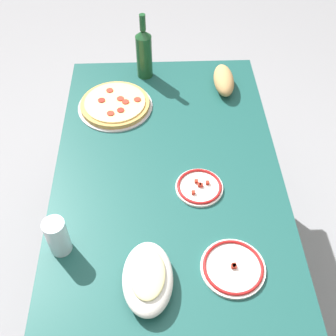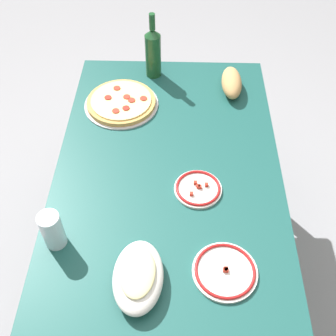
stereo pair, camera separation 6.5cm
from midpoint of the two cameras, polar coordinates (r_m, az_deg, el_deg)
name	(u,v)px [view 1 (the left image)]	position (r m, az deg, el deg)	size (l,w,h in m)	color
ground_plane	(168,269)	(2.15, -0.90, -13.58)	(8.00, 8.00, 0.00)	gray
dining_table	(168,193)	(1.63, -1.15, -3.51)	(1.39, 0.83, 0.74)	#194C47
pepperoni_pizza	(115,104)	(1.80, -8.25, 8.54)	(0.31, 0.31, 0.03)	#B7B7BC
baked_pasta_dish	(148,277)	(1.26, -4.32, -14.66)	(0.24, 0.15, 0.08)	white
wine_bottle	(144,52)	(1.90, -4.30, 15.40)	(0.07, 0.07, 0.30)	#194723
water_glass	(57,236)	(1.35, -16.20, -8.98)	(0.07, 0.07, 0.14)	silver
side_plate_near	(199,187)	(1.48, 3.02, -2.62)	(0.17, 0.17, 0.02)	white
side_plate_far	(233,267)	(1.32, 7.40, -13.32)	(0.20, 0.20, 0.02)	white
bread_loaf	(224,80)	(1.88, 6.59, 11.77)	(0.21, 0.09, 0.08)	tan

